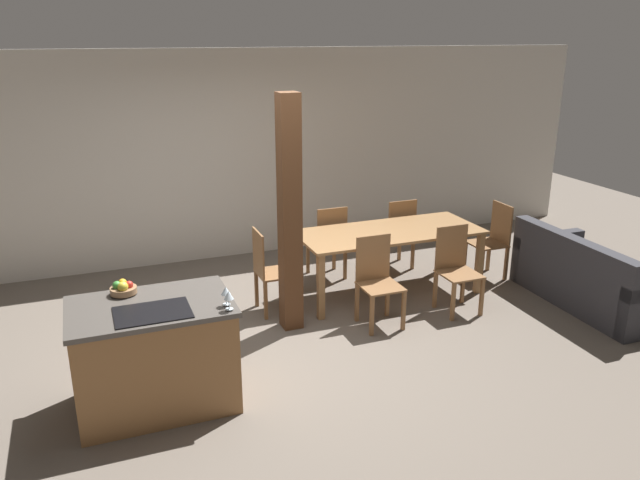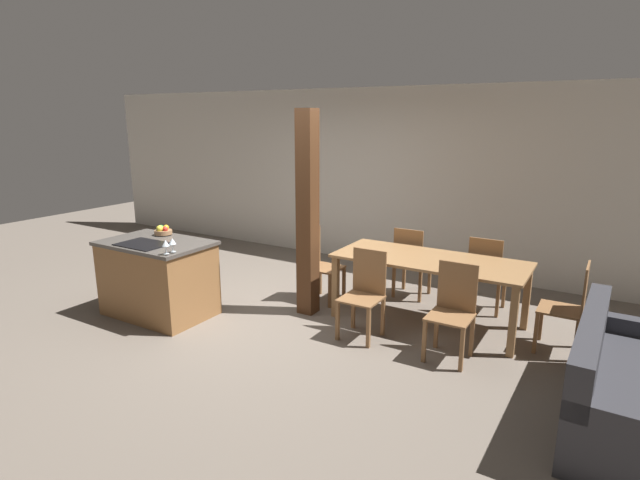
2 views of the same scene
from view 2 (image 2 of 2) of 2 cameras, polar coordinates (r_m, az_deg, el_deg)
The scene contains 15 objects.
ground_plane at distance 5.95m, azimuth -6.03°, elevation -8.59°, with size 16.00×16.00×0.00m, color #665B51.
wall_back at distance 7.88m, azimuth 5.78°, elevation 7.18°, with size 11.20×0.08×2.70m.
kitchen_island at distance 6.12m, azimuth -18.00°, elevation -4.14°, with size 1.25×0.82×0.89m.
fruit_bowl at distance 6.29m, azimuth -17.52°, elevation 1.04°, with size 0.21×0.21×0.12m.
wine_glass_near at distance 5.36m, azimuth -17.23°, elevation -0.39°, with size 0.08×0.08×0.15m.
wine_glass_middle at distance 5.42m, azimuth -16.52°, elevation -0.18°, with size 0.08×0.08×0.15m.
dining_table at distance 5.64m, azimuth 12.40°, elevation -2.97°, with size 2.08×0.88×0.75m.
dining_chair_near_left at distance 5.28m, azimuth 5.08°, elevation -5.98°, with size 0.40×0.40×0.92m.
dining_chair_near_right at distance 4.97m, azimuth 14.91°, elevation -7.71°, with size 0.40×0.40×0.92m.
dining_chair_far_left at distance 6.44m, azimuth 10.31°, elevation -2.44°, with size 0.40×0.40×0.92m.
dining_chair_far_right at distance 6.19m, azimuth 18.43°, elevation -3.63°, with size 0.40×0.40×0.92m.
dining_chair_head_end at distance 6.26m, azimuth -0.04°, elevation -2.69°, with size 0.40×0.40×0.92m.
dining_chair_foot_end at distance 5.45m, azimuth 26.62°, elevation -6.83°, with size 0.40×0.40×0.92m.
couch at distance 4.52m, azimuth 32.49°, elevation -14.74°, with size 0.98×1.82×0.81m.
timber_post at distance 5.69m, azimuth -1.43°, elevation 2.89°, with size 0.20×0.20×2.36m.
Camera 2 is at (3.35, -4.36, 2.28)m, focal length 28.00 mm.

